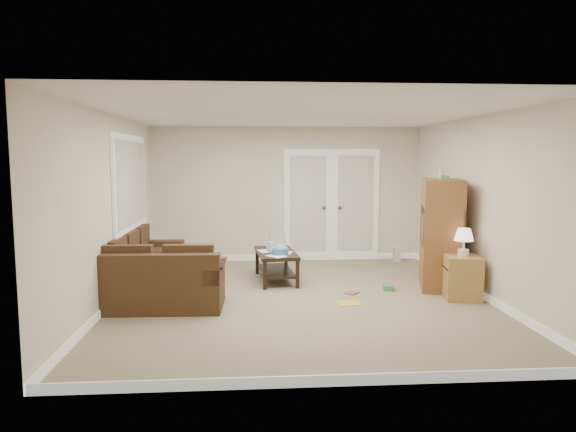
{
  "coord_description": "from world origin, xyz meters",
  "views": [
    {
      "loc": [
        -0.66,
        -6.83,
        1.9
      ],
      "look_at": [
        -0.14,
        0.38,
        1.1
      ],
      "focal_mm": 32.0,
      "sensor_mm": 36.0,
      "label": 1
    }
  ],
  "objects": [
    {
      "name": "side_cabinet",
      "position": [
        2.2,
        -0.17,
        0.35
      ],
      "size": [
        0.53,
        0.53,
        0.97
      ],
      "rotation": [
        0.0,
        0.0,
        -0.18
      ],
      "color": "#AA833E",
      "rests_on": "floor"
    },
    {
      "name": "floor_greenbox",
      "position": [
        1.33,
        0.38,
        0.04
      ],
      "size": [
        0.17,
        0.21,
        0.08
      ],
      "primitive_type": "cube",
      "rotation": [
        0.0,
        0.0,
        -0.14
      ],
      "color": "#418F4A",
      "rests_on": "floor"
    },
    {
      "name": "baseboards",
      "position": [
        0.0,
        0.0,
        0.05
      ],
      "size": [
        5.0,
        5.5,
        0.1
      ],
      "primitive_type": null,
      "color": "silver",
      "rests_on": "floor"
    },
    {
      "name": "french_doors",
      "position": [
        0.85,
        2.71,
        1.04
      ],
      "size": [
        1.8,
        0.05,
        2.13
      ],
      "color": "silver",
      "rests_on": "floor"
    },
    {
      "name": "ceiling",
      "position": [
        0.0,
        0.0,
        2.5
      ],
      "size": [
        5.0,
        5.5,
        0.02
      ],
      "primitive_type": "cube",
      "color": "white",
      "rests_on": "wall_back"
    },
    {
      "name": "floor",
      "position": [
        0.0,
        0.0,
        0.0
      ],
      "size": [
        5.5,
        5.5,
        0.0
      ],
      "primitive_type": "plane",
      "color": "gray",
      "rests_on": "ground"
    },
    {
      "name": "wall_left",
      "position": [
        -2.5,
        0.0,
        1.25
      ],
      "size": [
        0.02,
        5.5,
        2.5
      ],
      "primitive_type": "cube",
      "color": "beige",
      "rests_on": "floor"
    },
    {
      "name": "wall_front",
      "position": [
        0.0,
        -2.75,
        1.25
      ],
      "size": [
        5.0,
        0.02,
        2.5
      ],
      "primitive_type": "cube",
      "color": "beige",
      "rests_on": "floor"
    },
    {
      "name": "wall_back",
      "position": [
        0.0,
        2.75,
        1.25
      ],
      "size": [
        5.0,
        0.02,
        2.5
      ],
      "primitive_type": "cube",
      "color": "beige",
      "rests_on": "floor"
    },
    {
      "name": "tv_armoire",
      "position": [
        2.14,
        0.51,
        0.81
      ],
      "size": [
        0.8,
        1.12,
        1.73
      ],
      "rotation": [
        0.0,
        0.0,
        -0.27
      ],
      "color": "brown",
      "rests_on": "floor"
    },
    {
      "name": "window_left",
      "position": [
        -2.46,
        1.0,
        1.55
      ],
      "size": [
        0.05,
        1.92,
        1.42
      ],
      "color": "silver",
      "rests_on": "wall_left"
    },
    {
      "name": "wall_right",
      "position": [
        2.5,
        0.0,
        1.25
      ],
      "size": [
        0.02,
        5.5,
        2.5
      ],
      "primitive_type": "cube",
      "color": "beige",
      "rests_on": "floor"
    },
    {
      "name": "floor_book",
      "position": [
        0.71,
        0.27,
        0.01
      ],
      "size": [
        0.24,
        0.24,
        0.02
      ],
      "primitive_type": "imported",
      "rotation": [
        0.0,
        0.0,
        -0.75
      ],
      "color": "brown",
      "rests_on": "floor"
    },
    {
      "name": "sectional_sofa",
      "position": [
        -2.05,
        0.27,
        0.3
      ],
      "size": [
        1.66,
        2.49,
        0.76
      ],
      "rotation": [
        0.0,
        0.0,
        -0.03
      ],
      "color": "#472F1B",
      "rests_on": "floor"
    },
    {
      "name": "space_heater",
      "position": [
        2.05,
        2.45,
        0.14
      ],
      "size": [
        0.12,
        0.1,
        0.29
      ],
      "primitive_type": "cube",
      "rotation": [
        0.0,
        0.0,
        0.04
      ],
      "color": "silver",
      "rests_on": "floor"
    },
    {
      "name": "floor_magazine",
      "position": [
        0.62,
        -0.28,
        0.0
      ],
      "size": [
        0.35,
        0.29,
        0.01
      ],
      "primitive_type": "cube",
      "rotation": [
        0.0,
        0.0,
        0.18
      ],
      "color": "gold",
      "rests_on": "floor"
    },
    {
      "name": "coffee_table",
      "position": [
        -0.28,
        1.1,
        0.25
      ],
      "size": [
        0.67,
        1.19,
        0.78
      ],
      "rotation": [
        0.0,
        0.0,
        0.09
      ],
      "color": "black",
      "rests_on": "floor"
    }
  ]
}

